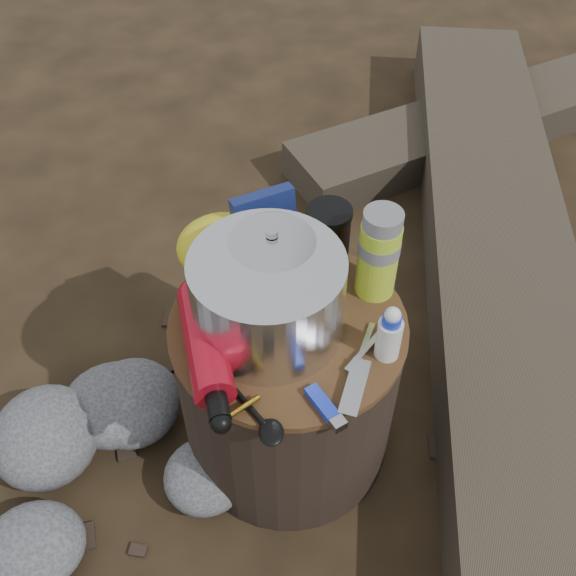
{
  "coord_description": "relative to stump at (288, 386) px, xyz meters",
  "views": [
    {
      "loc": [
        -0.08,
        -0.76,
        1.31
      ],
      "look_at": [
        0.0,
        0.0,
        0.48
      ],
      "focal_mm": 42.55,
      "sensor_mm": 36.0,
      "label": 1
    }
  ],
  "objects": [
    {
      "name": "ground",
      "position": [
        0.0,
        0.0,
        -0.19
      ],
      "size": [
        60.0,
        60.0,
        0.0
      ],
      "primitive_type": "plane",
      "color": "black",
      "rests_on": "ground"
    },
    {
      "name": "stump",
      "position": [
        0.0,
        0.0,
        0.0
      ],
      "size": [
        0.42,
        0.42,
        0.39
      ],
      "primitive_type": "cylinder",
      "color": "black",
      "rests_on": "ground"
    },
    {
      "name": "rock_ring",
      "position": [
        -0.36,
        -0.29,
        -0.1
      ],
      "size": [
        0.42,
        0.91,
        0.18
      ],
      "primitive_type": null,
      "color": "#515256",
      "rests_on": "ground"
    },
    {
      "name": "log_main",
      "position": [
        0.59,
        0.48,
        -0.11
      ],
      "size": [
        0.72,
        2.03,
        0.17
      ],
      "primitive_type": "cube",
      "rotation": [
        0.0,
        0.0,
        -0.2
      ],
      "color": "#372F25",
      "rests_on": "ground"
    },
    {
      "name": "log_small",
      "position": [
        0.76,
        1.06,
        -0.14
      ],
      "size": [
        1.37,
        0.73,
        0.11
      ],
      "primitive_type": "cube",
      "rotation": [
        0.0,
        0.0,
        -1.2
      ],
      "color": "#372F25",
      "rests_on": "ground"
    },
    {
      "name": "foil_windscreen",
      "position": [
        -0.03,
        -0.0,
        0.27
      ],
      "size": [
        0.26,
        0.26,
        0.16
      ],
      "primitive_type": "cylinder",
      "color": "silver",
      "rests_on": "stump"
    },
    {
      "name": "camping_pot",
      "position": [
        -0.02,
        0.05,
        0.28
      ],
      "size": [
        0.17,
        0.17,
        0.17
      ],
      "primitive_type": "cylinder",
      "color": "silver",
      "rests_on": "stump"
    },
    {
      "name": "fuel_bottle",
      "position": [
        -0.14,
        -0.06,
        0.23
      ],
      "size": [
        0.1,
        0.29,
        0.07
      ],
      "primitive_type": null,
      "rotation": [
        0.0,
        0.0,
        0.13
      ],
      "color": "#B00E20",
      "rests_on": "stump"
    },
    {
      "name": "thermos",
      "position": [
        0.17,
        0.07,
        0.28
      ],
      "size": [
        0.07,
        0.07,
        0.18
      ],
      "primitive_type": "cylinder",
      "color": "#B2D229",
      "rests_on": "stump"
    },
    {
      "name": "travel_mug",
      "position": [
        0.09,
        0.15,
        0.25
      ],
      "size": [
        0.08,
        0.08,
        0.12
      ],
      "primitive_type": "cylinder",
      "color": "black",
      "rests_on": "stump"
    },
    {
      "name": "stuff_sack",
      "position": [
        -0.1,
        0.15,
        0.25
      ],
      "size": [
        0.17,
        0.14,
        0.12
      ],
      "primitive_type": "ellipsoid",
      "color": "gold",
      "rests_on": "stump"
    },
    {
      "name": "food_pouch",
      "position": [
        -0.03,
        0.17,
        0.27
      ],
      "size": [
        0.12,
        0.06,
        0.15
      ],
      "primitive_type": "cube",
      "rotation": [
        0.0,
        0.0,
        0.34
      ],
      "color": "navy",
      "rests_on": "stump"
    },
    {
      "name": "lighter",
      "position": [
        0.04,
        -0.18,
        0.2
      ],
      "size": [
        0.06,
        0.09,
        0.02
      ],
      "primitive_type": "cube",
      "rotation": [
        0.0,
        0.0,
        0.46
      ],
      "color": "#1C35C7",
      "rests_on": "stump"
    },
    {
      "name": "multitool",
      "position": [
        0.09,
        -0.15,
        0.2
      ],
      "size": [
        0.07,
        0.11,
        0.02
      ],
      "primitive_type": "cube",
      "rotation": [
        0.0,
        0.0,
        -0.39
      ],
      "color": "#BABABF",
      "rests_on": "stump"
    },
    {
      "name": "pot_grabber",
      "position": [
        0.12,
        -0.08,
        0.2
      ],
      "size": [
        0.1,
        0.12,
        0.01
      ],
      "primitive_type": null,
      "rotation": [
        0.0,
        0.0,
        -0.6
      ],
      "color": "#BABABF",
      "rests_on": "stump"
    },
    {
      "name": "spork",
      "position": [
        -0.09,
        -0.16,
        0.2
      ],
      "size": [
        0.11,
        0.15,
        0.01
      ],
      "primitive_type": null,
      "rotation": [
        0.0,
        0.0,
        0.55
      ],
      "color": "black",
      "rests_on": "stump"
    },
    {
      "name": "squeeze_bottle",
      "position": [
        0.16,
        -0.08,
        0.24
      ],
      "size": [
        0.04,
        0.04,
        0.1
      ],
      "primitive_type": "cylinder",
      "color": "silver",
      "rests_on": "stump"
    }
  ]
}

